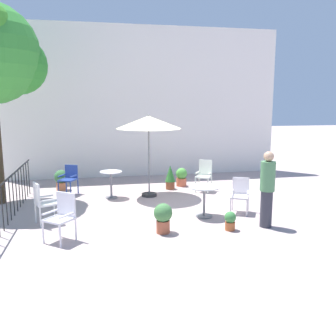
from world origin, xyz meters
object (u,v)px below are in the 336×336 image
at_px(potted_plant_3, 230,220).
at_px(potted_plant_4, 61,179).
at_px(patio_chair_3, 62,214).
at_px(potted_plant_2, 181,177).
at_px(patio_chair_1, 204,174).
at_px(cafe_table_1, 111,180).
at_px(standing_person, 267,188).
at_px(patio_chair_2, 69,177).
at_px(patio_chair_4, 240,193).
at_px(potted_plant_1, 170,177).
at_px(patio_chair_0, 43,201).
at_px(cafe_table_0, 204,196).
at_px(potted_plant_0, 163,216).
at_px(patio_umbrella_0, 149,123).

distance_m(potted_plant_3, potted_plant_4, 5.92).
distance_m(patio_chair_3, potted_plant_2, 5.44).
distance_m(patio_chair_1, potted_plant_2, 1.00).
height_order(cafe_table_1, patio_chair_1, patio_chair_1).
distance_m(patio_chair_1, potted_plant_4, 4.45).
relative_size(potted_plant_2, standing_person, 0.36).
height_order(patio_chair_2, patio_chair_3, patio_chair_3).
relative_size(potted_plant_4, standing_person, 0.38).
height_order(patio_chair_4, potted_plant_2, patio_chair_4).
xyz_separation_m(patio_chair_1, potted_plant_1, (-0.98, 0.46, -0.15)).
height_order(patio_chair_4, standing_person, standing_person).
bearing_deg(standing_person, patio_chair_4, 97.52).
xyz_separation_m(potted_plant_4, standing_person, (4.70, -4.43, 0.52)).
bearing_deg(patio_chair_3, patio_chair_2, 91.46).
distance_m(patio_chair_2, potted_plant_3, 5.29).
bearing_deg(patio_chair_0, standing_person, -13.31).
relative_size(patio_chair_3, potted_plant_1, 1.26).
distance_m(cafe_table_1, patio_chair_3, 3.32).
height_order(cafe_table_0, potted_plant_3, cafe_table_0).
bearing_deg(potted_plant_4, patio_chair_3, -85.03).
relative_size(potted_plant_0, potted_plant_2, 1.06).
relative_size(patio_chair_4, potted_plant_2, 1.44).
bearing_deg(potted_plant_3, standing_person, 3.72).
bearing_deg(patio_chair_0, patio_chair_1, 27.30).
bearing_deg(cafe_table_0, patio_chair_3, -163.82).
bearing_deg(patio_chair_4, potted_plant_2, 103.37).
height_order(cafe_table_0, patio_chair_2, patio_chair_2).
xyz_separation_m(cafe_table_1, patio_chair_0, (-1.60, -2.02, 0.02)).
bearing_deg(potted_plant_0, standing_person, -1.61).
bearing_deg(patio_chair_0, cafe_table_0, -2.77).
xyz_separation_m(patio_chair_3, potted_plant_3, (3.47, -0.09, -0.33)).
height_order(cafe_table_0, cafe_table_1, cafe_table_1).
bearing_deg(potted_plant_3, potted_plant_4, 130.63).
height_order(patio_chair_0, potted_plant_3, patio_chair_0).
distance_m(potted_plant_1, potted_plant_3, 3.99).
relative_size(patio_chair_1, patio_chair_4, 1.11).
xyz_separation_m(patio_umbrella_0, potted_plant_2, (1.23, 1.10, -1.81)).
height_order(patio_chair_4, potted_plant_4, patio_chair_4).
distance_m(potted_plant_0, potted_plant_3, 1.45).
relative_size(patio_umbrella_0, potted_plant_3, 5.81).
height_order(patio_chair_2, potted_plant_2, patio_chair_2).
xyz_separation_m(patio_chair_2, standing_person, (4.42, -3.84, 0.36)).
relative_size(patio_chair_2, patio_chair_4, 1.01).
relative_size(cafe_table_0, patio_chair_1, 0.77).
bearing_deg(potted_plant_4, patio_chair_2, -64.39).
distance_m(cafe_table_1, potted_plant_0, 3.24).
bearing_deg(patio_chair_1, cafe_table_0, -107.05).
distance_m(patio_chair_2, potted_plant_1, 3.08).
height_order(cafe_table_0, patio_chair_1, patio_chair_1).
relative_size(cafe_table_0, potted_plant_4, 1.17).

